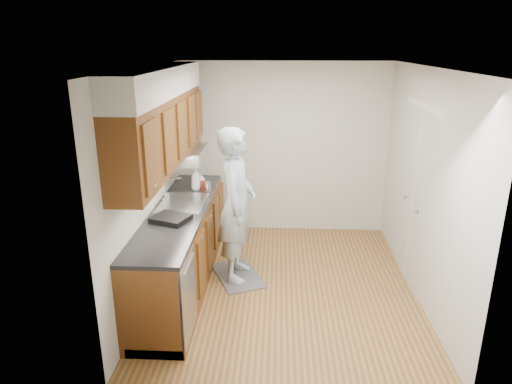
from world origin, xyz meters
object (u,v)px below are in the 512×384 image
Objects in this scene: person at (237,195)px; dish_rack at (171,219)px; soap_bottle_c at (200,178)px; soap_bottle_a at (196,178)px; steel_can at (208,187)px; soda_can at (203,185)px; soap_bottle_b at (196,181)px.

person is 0.86m from dish_rack.
soap_bottle_c is 1.33m from dish_rack.
soap_bottle_a reaches higher than dish_rack.
dish_rack is (-0.25, -1.00, -0.04)m from steel_can.
person is 0.78m from soap_bottle_a.
soap_bottle_c reaches higher than soda_can.
steel_can reaches higher than soda_can.
steel_can is at bearing -28.99° from soap_bottle_a.
soap_bottle_a reaches higher than soap_bottle_c.
soap_bottle_c is (-0.55, 0.76, -0.03)m from person.
steel_can is (-0.40, 0.43, -0.05)m from person.
soap_bottle_a is at bearing 50.60° from person.
dish_rack is at bearing -103.79° from steel_can.
person is at bearing -53.98° from soap_bottle_c.
person reaches higher than soda_can.
soda_can is 0.89× the size of steel_can.
steel_can is at bearing 46.10° from person.
soda_can is at bearing -72.78° from soap_bottle_c.
soap_bottle_c is 0.44× the size of dish_rack.
soap_bottle_a reaches higher than steel_can.
soap_bottle_b is 1.65× the size of soda_can.
steel_can reaches higher than dish_rack.
soap_bottle_b is at bearing -98.06° from soap_bottle_c.
soap_bottle_c is 1.21× the size of steel_can.
soap_bottle_a is 1.88× the size of soap_bottle_c.
steel_can is 0.37× the size of dish_rack.
soap_bottle_b is at bearing 94.92° from soap_bottle_a.
person is 0.59m from steel_can.
soap_bottle_b reaches higher than soda_can.
soap_bottle_b is (-0.00, 0.05, -0.05)m from soap_bottle_a.
soap_bottle_b reaches higher than soap_bottle_c.
soap_bottle_c is (0.03, 0.18, -0.02)m from soap_bottle_b.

